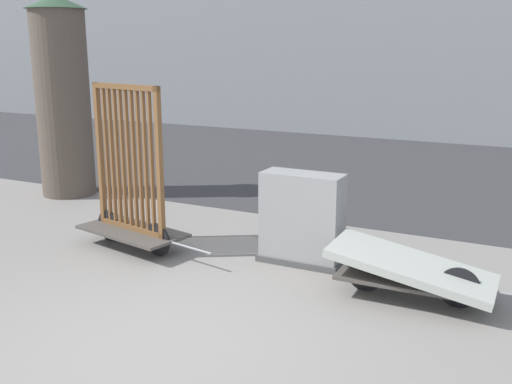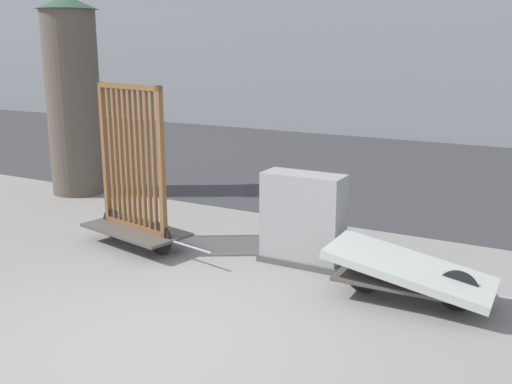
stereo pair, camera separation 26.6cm
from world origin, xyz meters
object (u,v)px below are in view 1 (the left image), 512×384
utility_cabinet (302,222)px  bike_cart_with_bedframe (131,196)px  bike_cart_with_mattress (412,270)px  advertising_column (63,96)px

utility_cabinet → bike_cart_with_bedframe: bearing=-167.1°
bike_cart_with_mattress → advertising_column: size_ratio=0.66×
bike_cart_with_bedframe → advertising_column: (-3.03, 1.98, 1.08)m
bike_cart_with_mattress → advertising_column: bearing=163.2°
bike_cart_with_mattress → advertising_column: 7.31m
advertising_column → bike_cart_with_bedframe: bearing=-33.1°
utility_cabinet → advertising_column: (-5.35, 1.45, 1.28)m
bike_cart_with_bedframe → bike_cart_with_mattress: bike_cart_with_bedframe is taller
bike_cart_with_bedframe → bike_cart_with_mattress: 3.86m
bike_cart_with_bedframe → advertising_column: advertising_column is taller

